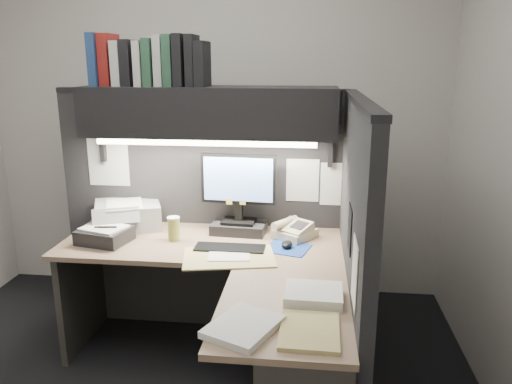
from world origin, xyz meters
TOP-DOWN VIEW (x-y plane):
  - wall_back at (0.00, 1.50)m, footprint 3.50×0.04m
  - partition_back at (0.03, 0.93)m, footprint 1.90×0.06m
  - partition_right at (0.98, 0.18)m, footprint 0.06×1.50m
  - desk at (0.43, -0.00)m, footprint 1.70×1.53m
  - overhead_shelf at (0.12, 0.75)m, footprint 1.55×0.34m
  - task_light_tube at (0.12, 0.61)m, footprint 1.32×0.04m
  - monitor at (0.30, 0.74)m, footprint 0.48×0.23m
  - keyboard at (0.29, 0.44)m, footprint 0.41×0.14m
  - mousepad at (0.63, 0.50)m, footprint 0.30×0.28m
  - mouse at (0.62, 0.51)m, footprint 0.08×0.11m
  - telephone at (0.66, 0.70)m, footprint 0.30×0.30m
  - coffee_cup at (-0.07, 0.57)m, footprint 0.08×0.08m
  - printer at (-0.44, 0.78)m, footprint 0.51×0.48m
  - notebook_stack at (-0.48, 0.48)m, footprint 0.33×0.29m
  - open_folder at (0.31, 0.32)m, footprint 0.56×0.43m
  - paper_stack_a at (0.78, -0.13)m, footprint 0.27×0.23m
  - paper_stack_b at (0.50, -0.43)m, footprint 0.34×0.37m
  - manila_stack at (0.77, -0.43)m, footprint 0.25×0.31m
  - binder_row at (-0.23, 0.75)m, footprint 0.70×0.25m
  - pinned_papers at (0.42, 0.56)m, footprint 1.76×1.31m

SIDE VIEW (x-z plane):
  - desk at x=0.43m, z-range 0.08..0.81m
  - mousepad at x=0.63m, z-range 0.73..0.73m
  - open_folder at x=0.31m, z-range 0.73..0.74m
  - manila_stack at x=0.77m, z-range 0.73..0.75m
  - keyboard at x=0.29m, z-range 0.73..0.75m
  - paper_stack_b at x=0.50m, z-range 0.73..0.76m
  - mouse at x=0.62m, z-range 0.73..0.77m
  - paper_stack_a at x=0.78m, z-range 0.73..0.78m
  - notebook_stack at x=-0.48m, z-range 0.73..0.82m
  - telephone at x=0.66m, z-range 0.73..0.82m
  - coffee_cup at x=-0.07m, z-range 0.73..0.87m
  - partition_back at x=0.03m, z-range 0.00..1.60m
  - partition_right at x=0.98m, z-range 0.00..1.60m
  - printer at x=-0.44m, z-range 0.73..0.89m
  - monitor at x=0.30m, z-range 0.68..1.19m
  - pinned_papers at x=0.42m, z-range 0.80..1.31m
  - task_light_tube at x=0.12m, z-range 1.31..1.35m
  - wall_back at x=0.00m, z-range 0.00..2.70m
  - overhead_shelf at x=0.12m, z-range 1.35..1.65m
  - binder_row at x=-0.23m, z-range 1.64..1.95m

